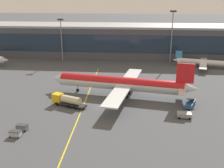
{
  "coord_description": "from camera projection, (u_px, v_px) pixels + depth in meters",
  "views": [
    {
      "loc": [
        9.71,
        -74.9,
        32.24
      ],
      "look_at": [
        2.45,
        8.04,
        4.5
      ],
      "focal_mm": 45.11,
      "sensor_mm": 36.0,
      "label": 1
    }
  ],
  "objects": [
    {
      "name": "apron_light_mast_0",
      "position": [
        172.0,
        33.0,
        127.1
      ],
      "size": [
        2.8,
        0.5,
        23.94
      ],
      "color": "gray",
      "rests_on": "ground_plane"
    },
    {
      "name": "terminal_building",
      "position": [
        147.0,
        41.0,
        141.15
      ],
      "size": [
        173.77,
        20.68,
        16.08
      ],
      "color": "#424751",
      "rests_on": "ground_plane"
    },
    {
      "name": "apron_light_mast_1",
      "position": [
        61.0,
        36.0,
        131.99
      ],
      "size": [
        2.8,
        0.5,
        19.92
      ],
      "color": "gray",
      "rests_on": "ground_plane"
    },
    {
      "name": "main_airliner",
      "position": [
        121.0,
        83.0,
        89.51
      ],
      "size": [
        47.9,
        38.37,
        11.95
      ],
      "color": "silver",
      "rests_on": "ground_plane"
    },
    {
      "name": "fuel_tanker",
      "position": [
        67.0,
        100.0,
        82.25
      ],
      "size": [
        10.95,
        6.34,
        3.25
      ],
      "color": "#232326",
      "rests_on": "ground_plane"
    },
    {
      "name": "belt_loader",
      "position": [
        190.0,
        103.0,
        81.95
      ],
      "size": [
        4.05,
        6.88,
        3.49
      ],
      "color": "#285B9E",
      "rests_on": "ground_plane"
    },
    {
      "name": "baggage_cart_1",
      "position": [
        22.0,
        127.0,
        68.05
      ],
      "size": [
        2.79,
        1.85,
        1.48
      ],
      "color": "#595B60",
      "rests_on": "ground_plane"
    },
    {
      "name": "commuter_jet_far",
      "position": [
        205.0,
        62.0,
        122.94
      ],
      "size": [
        28.16,
        22.75,
        6.74
      ],
      "color": "white",
      "rests_on": "ground_plane"
    },
    {
      "name": "apron_lead_in_line",
      "position": [
        84.0,
        104.0,
        84.13
      ],
      "size": [
        2.35,
        79.98,
        0.01
      ],
      "primitive_type": "cube",
      "rotation": [
        0.0,
        0.0,
        0.03
      ],
      "color": "yellow",
      "rests_on": "ground_plane"
    },
    {
      "name": "ground_plane",
      "position": [
        101.0,
        107.0,
        81.79
      ],
      "size": [
        700.0,
        700.0,
        0.0
      ],
      "primitive_type": "plane",
      "color": "#47494F"
    },
    {
      "name": "pushback_tug",
      "position": [
        184.0,
        115.0,
        74.76
      ],
      "size": [
        3.92,
        2.5,
        1.4
      ],
      "color": "gray",
      "rests_on": "ground_plane"
    },
    {
      "name": "baggage_cart_0",
      "position": [
        15.0,
        134.0,
        65.06
      ],
      "size": [
        2.79,
        1.85,
        1.48
      ],
      "color": "#B2B7BC",
      "rests_on": "ground_plane"
    }
  ]
}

